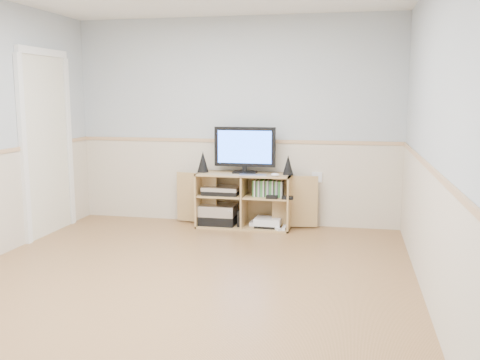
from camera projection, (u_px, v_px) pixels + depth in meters
name	position (u px, v px, depth m)	size (l,w,h in m)	color
room	(175.00, 138.00, 4.47)	(4.04, 4.54, 2.54)	#A8784A
media_cabinet	(245.00, 199.00, 6.44)	(1.74, 0.42, 0.65)	tan
monitor	(245.00, 148.00, 6.34)	(0.73, 0.18, 0.55)	black
speaker_left	(203.00, 162.00, 6.44)	(0.14, 0.14, 0.25)	black
speaker_right	(288.00, 165.00, 6.24)	(0.12, 0.12, 0.23)	black
keyboard	(253.00, 175.00, 6.18)	(0.31, 0.13, 0.01)	silver
mouse	(275.00, 175.00, 6.12)	(0.10, 0.06, 0.04)	white
av_components	(220.00, 208.00, 6.47)	(0.52, 0.32, 0.47)	black
game_consoles	(267.00, 223.00, 6.36)	(0.45, 0.30, 0.11)	white
game_cases	(269.00, 188.00, 6.29)	(0.36, 0.14, 0.19)	#3F8C3F
wall_outlet	(317.00, 177.00, 6.39)	(0.12, 0.03, 0.12)	white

